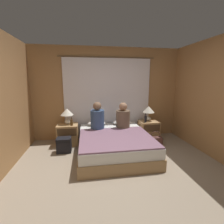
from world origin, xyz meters
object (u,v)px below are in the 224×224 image
nightstand_right (148,130)px  pillow_left (96,123)px  pillow_right (122,122)px  backpack_on_floor (64,144)px  nightstand_left (68,134)px  lamp_right (149,110)px  lamp_left (67,113)px  beer_bottle_on_left_stand (72,122)px  beer_bottle_on_right_stand (146,119)px  handbag_on_floor (155,141)px  person_left_in_bed (97,118)px  bed (114,143)px  person_right_in_bed (123,118)px

nightstand_right → pillow_left: pillow_left is taller
pillow_right → nightstand_right: bearing=-8.9°
nightstand_right → backpack_on_floor: nightstand_right is taller
nightstand_left → lamp_right: lamp_right is taller
lamp_left → lamp_right: same height
beer_bottle_on_left_stand → beer_bottle_on_right_stand: 1.91m
lamp_right → beer_bottle_on_left_stand: lamp_right is taller
nightstand_left → pillow_right: (1.43, 0.12, 0.23)m
nightstand_right → pillow_right: bearing=171.1°
lamp_left → lamp_right: (2.17, 0.00, 0.00)m
beer_bottle_on_left_stand → backpack_on_floor: bearing=-113.8°
nightstand_right → pillow_right: pillow_right is taller
beer_bottle_on_right_stand → backpack_on_floor: (-2.07, -0.36, -0.42)m
nightstand_left → handbag_on_floor: bearing=-11.3°
nightstand_left → handbag_on_floor: (2.18, -0.44, -0.14)m
beer_bottle_on_right_stand → backpack_on_floor: bearing=-170.1°
beer_bottle_on_right_stand → pillow_right: bearing=159.6°
backpack_on_floor → handbag_on_floor: handbag_on_floor is taller
pillow_right → beer_bottle_on_left_stand: (-1.31, -0.22, 0.11)m
handbag_on_floor → person_left_in_bed: bearing=172.0°
person_left_in_bed → beer_bottle_on_left_stand: (-0.63, 0.13, -0.12)m
bed → handbag_on_floor: (1.10, 0.23, -0.10)m
bed → handbag_on_floor: 1.13m
nightstand_left → beer_bottle_on_left_stand: (0.12, -0.11, 0.34)m
backpack_on_floor → beer_bottle_on_right_stand: bearing=9.9°
handbag_on_floor → nightstand_right: bearing=92.0°
bed → pillow_left: size_ratio=3.97×
lamp_right → person_right_in_bed: (-0.78, -0.29, -0.11)m
nightstand_left → handbag_on_floor: size_ratio=1.38×
bed → lamp_left: lamp_left is taller
pillow_right → beer_bottle_on_right_stand: beer_bottle_on_right_stand is taller
lamp_left → person_left_in_bed: person_left_in_bed is taller
pillow_left → backpack_on_floor: bearing=-143.2°
bed → person_right_in_bed: 0.72m
pillow_right → beer_bottle_on_left_stand: bearing=-170.3°
beer_bottle_on_left_stand → backpack_on_floor: size_ratio=0.61×
lamp_right → handbag_on_floor: 0.85m
person_right_in_bed → lamp_left: bearing=168.1°
lamp_left → beer_bottle_on_left_stand: (0.12, -0.17, -0.21)m
person_left_in_bed → beer_bottle_on_right_stand: bearing=5.6°
pillow_left → handbag_on_floor: (1.44, -0.55, -0.38)m
lamp_left → beer_bottle_on_right_stand: bearing=-4.7°
person_left_in_bed → beer_bottle_on_right_stand: (1.28, 0.13, -0.10)m
lamp_left → lamp_right: size_ratio=1.00×
lamp_left → handbag_on_floor: bearing=-12.7°
backpack_on_floor → beer_bottle_on_left_stand: bearing=66.2°
nightstand_right → beer_bottle_on_left_stand: bearing=-177.0°
nightstand_right → handbag_on_floor: bearing=-88.0°
backpack_on_floor → pillow_right: bearing=21.7°
pillow_right → person_left_in_bed: 0.80m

